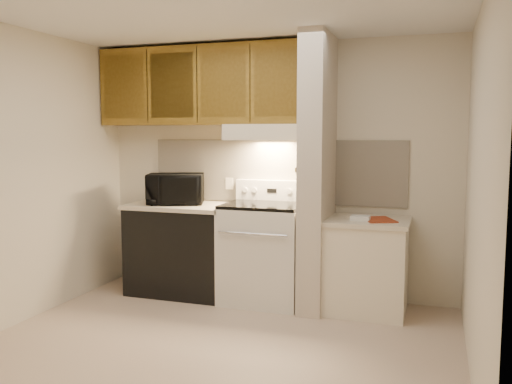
% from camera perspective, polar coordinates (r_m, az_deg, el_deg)
% --- Properties ---
extents(floor, '(3.60, 3.60, 0.00)m').
position_cam_1_polar(floor, '(4.32, -3.96, -15.73)').
color(floor, '#C5AD97').
rests_on(floor, ground).
extents(ceiling, '(3.60, 3.60, 0.00)m').
position_cam_1_polar(ceiling, '(4.11, -4.23, 18.63)').
color(ceiling, white).
rests_on(ceiling, wall_back).
extents(wall_back, '(3.60, 2.50, 0.02)m').
position_cam_1_polar(wall_back, '(5.44, 1.99, 2.35)').
color(wall_back, beige).
rests_on(wall_back, floor).
extents(wall_left, '(0.02, 3.00, 2.50)m').
position_cam_1_polar(wall_left, '(5.00, -23.50, 1.51)').
color(wall_left, beige).
rests_on(wall_left, floor).
extents(wall_right, '(0.02, 3.00, 2.50)m').
position_cam_1_polar(wall_right, '(3.73, 22.36, 0.15)').
color(wall_right, beige).
rests_on(wall_right, floor).
extents(backsplash, '(2.60, 0.02, 0.63)m').
position_cam_1_polar(backsplash, '(5.43, 1.95, 2.18)').
color(backsplash, white).
rests_on(backsplash, wall_back).
extents(range_body, '(0.76, 0.65, 0.92)m').
position_cam_1_polar(range_body, '(5.23, 0.87, -6.57)').
color(range_body, silver).
rests_on(range_body, floor).
extents(oven_window, '(0.50, 0.01, 0.30)m').
position_cam_1_polar(oven_window, '(4.92, -0.25, -6.88)').
color(oven_window, black).
rests_on(oven_window, range_body).
extents(oven_handle, '(0.65, 0.02, 0.02)m').
position_cam_1_polar(oven_handle, '(4.84, -0.40, -4.44)').
color(oven_handle, silver).
rests_on(oven_handle, range_body).
extents(cooktop, '(0.74, 0.64, 0.03)m').
position_cam_1_polar(cooktop, '(5.14, 0.88, -1.40)').
color(cooktop, black).
rests_on(cooktop, range_body).
extents(range_backguard, '(0.76, 0.08, 0.20)m').
position_cam_1_polar(range_backguard, '(5.40, 1.80, 0.19)').
color(range_backguard, silver).
rests_on(range_backguard, range_body).
extents(range_display, '(0.10, 0.01, 0.04)m').
position_cam_1_polar(range_display, '(5.36, 1.67, 0.15)').
color(range_display, black).
rests_on(range_display, range_backguard).
extents(range_knob_left_outer, '(0.05, 0.02, 0.05)m').
position_cam_1_polar(range_knob_left_outer, '(5.44, -1.16, 0.24)').
color(range_knob_left_outer, silver).
rests_on(range_knob_left_outer, range_backguard).
extents(range_knob_left_inner, '(0.05, 0.02, 0.05)m').
position_cam_1_polar(range_knob_left_inner, '(5.41, -0.16, 0.21)').
color(range_knob_left_inner, silver).
rests_on(range_knob_left_inner, range_backguard).
extents(range_knob_right_inner, '(0.05, 0.02, 0.05)m').
position_cam_1_polar(range_knob_right_inner, '(5.31, 3.52, 0.08)').
color(range_knob_right_inner, silver).
rests_on(range_knob_right_inner, range_backguard).
extents(range_knob_right_outer, '(0.05, 0.02, 0.05)m').
position_cam_1_polar(range_knob_right_outer, '(5.28, 4.57, 0.04)').
color(range_knob_right_outer, silver).
rests_on(range_knob_right_outer, range_backguard).
extents(dishwasher_front, '(1.00, 0.63, 0.87)m').
position_cam_1_polar(dishwasher_front, '(5.56, -7.81, -6.10)').
color(dishwasher_front, black).
rests_on(dishwasher_front, floor).
extents(left_countertop, '(1.04, 0.67, 0.04)m').
position_cam_1_polar(left_countertop, '(5.49, -7.88, -1.45)').
color(left_countertop, beige).
rests_on(left_countertop, dishwasher_front).
extents(spoon_rest, '(0.24, 0.08, 0.02)m').
position_cam_1_polar(spoon_rest, '(5.67, -8.95, -0.95)').
color(spoon_rest, black).
rests_on(spoon_rest, left_countertop).
extents(teal_jar, '(0.10, 0.10, 0.10)m').
position_cam_1_polar(teal_jar, '(5.83, -10.01, -0.37)').
color(teal_jar, '#1B605C').
rests_on(teal_jar, left_countertop).
extents(outlet, '(0.08, 0.01, 0.12)m').
position_cam_1_polar(outlet, '(5.58, -2.82, 0.90)').
color(outlet, '#F1E4C8').
rests_on(outlet, backsplash).
extents(microwave, '(0.64, 0.54, 0.30)m').
position_cam_1_polar(microwave, '(5.47, -8.47, 0.32)').
color(microwave, black).
rests_on(microwave, left_countertop).
extents(partition_pillar, '(0.22, 0.70, 2.50)m').
position_cam_1_polar(partition_pillar, '(4.98, 6.48, 1.96)').
color(partition_pillar, beige).
rests_on(partition_pillar, floor).
extents(pillar_trim, '(0.01, 0.70, 0.04)m').
position_cam_1_polar(pillar_trim, '(5.00, 5.19, 2.56)').
color(pillar_trim, olive).
rests_on(pillar_trim, partition_pillar).
extents(knife_strip, '(0.02, 0.42, 0.04)m').
position_cam_1_polar(knife_strip, '(4.95, 4.99, 2.76)').
color(knife_strip, black).
rests_on(knife_strip, partition_pillar).
extents(knife_blade_a, '(0.01, 0.03, 0.16)m').
position_cam_1_polar(knife_blade_a, '(4.81, 4.40, 1.48)').
color(knife_blade_a, silver).
rests_on(knife_blade_a, knife_strip).
extents(knife_handle_a, '(0.02, 0.02, 0.10)m').
position_cam_1_polar(knife_handle_a, '(4.81, 4.45, 3.27)').
color(knife_handle_a, black).
rests_on(knife_handle_a, knife_strip).
extents(knife_blade_b, '(0.01, 0.04, 0.18)m').
position_cam_1_polar(knife_blade_b, '(4.88, 4.60, 1.42)').
color(knife_blade_b, silver).
rests_on(knife_blade_b, knife_strip).
extents(knife_handle_b, '(0.02, 0.02, 0.10)m').
position_cam_1_polar(knife_handle_b, '(4.86, 4.60, 3.29)').
color(knife_handle_b, black).
rests_on(knife_handle_b, knife_strip).
extents(knife_blade_c, '(0.01, 0.04, 0.20)m').
position_cam_1_polar(knife_blade_c, '(4.97, 4.85, 1.39)').
color(knife_blade_c, silver).
rests_on(knife_blade_c, knife_strip).
extents(knife_handle_c, '(0.02, 0.02, 0.10)m').
position_cam_1_polar(knife_handle_c, '(4.95, 4.86, 3.34)').
color(knife_handle_c, black).
rests_on(knife_handle_c, knife_strip).
extents(knife_blade_d, '(0.01, 0.04, 0.16)m').
position_cam_1_polar(knife_blade_d, '(5.03, 5.03, 1.67)').
color(knife_blade_d, silver).
rests_on(knife_blade_d, knife_strip).
extents(knife_handle_d, '(0.02, 0.02, 0.10)m').
position_cam_1_polar(knife_handle_d, '(5.03, 5.07, 3.39)').
color(knife_handle_d, black).
rests_on(knife_handle_d, knife_strip).
extents(knife_blade_e, '(0.01, 0.04, 0.18)m').
position_cam_1_polar(knife_blade_e, '(5.10, 5.23, 1.62)').
color(knife_blade_e, silver).
rests_on(knife_blade_e, knife_strip).
extents(knife_handle_e, '(0.02, 0.02, 0.10)m').
position_cam_1_polar(knife_handle_e, '(5.10, 5.27, 3.42)').
color(knife_handle_e, black).
rests_on(knife_handle_e, knife_strip).
extents(oven_mitt, '(0.03, 0.11, 0.26)m').
position_cam_1_polar(oven_mitt, '(5.18, 5.43, 1.30)').
color(oven_mitt, gray).
rests_on(oven_mitt, partition_pillar).
extents(right_cab_base, '(0.70, 0.60, 0.81)m').
position_cam_1_polar(right_cab_base, '(5.03, 11.54, -7.83)').
color(right_cab_base, '#F1E4C8').
rests_on(right_cab_base, floor).
extents(right_countertop, '(0.74, 0.64, 0.04)m').
position_cam_1_polar(right_countertop, '(4.95, 11.64, -3.05)').
color(right_countertop, beige).
rests_on(right_countertop, right_cab_base).
extents(red_folder, '(0.36, 0.41, 0.01)m').
position_cam_1_polar(red_folder, '(4.91, 12.77, -2.85)').
color(red_folder, maroon).
rests_on(red_folder, right_countertop).
extents(white_box, '(0.17, 0.11, 0.04)m').
position_cam_1_polar(white_box, '(4.85, 10.92, -2.71)').
color(white_box, white).
rests_on(white_box, right_countertop).
extents(range_hood, '(0.78, 0.44, 0.15)m').
position_cam_1_polar(range_hood, '(5.22, 1.31, 6.31)').
color(range_hood, '#F1E4C8').
rests_on(range_hood, upper_cabinets).
extents(hood_lip, '(0.78, 0.04, 0.06)m').
position_cam_1_polar(hood_lip, '(5.02, 0.60, 5.80)').
color(hood_lip, '#F1E4C8').
rests_on(hood_lip, range_hood).
extents(upper_cabinets, '(2.18, 0.33, 0.77)m').
position_cam_1_polar(upper_cabinets, '(5.52, -5.52, 11.05)').
color(upper_cabinets, olive).
rests_on(upper_cabinets, wall_back).
extents(cab_door_a, '(0.46, 0.01, 0.63)m').
position_cam_1_polar(cab_door_a, '(5.77, -13.75, 10.70)').
color(cab_door_a, olive).
rests_on(cab_door_a, upper_cabinets).
extents(cab_gap_a, '(0.01, 0.01, 0.73)m').
position_cam_1_polar(cab_gap_a, '(5.63, -11.37, 10.87)').
color(cab_gap_a, black).
rests_on(cab_gap_a, upper_cabinets).
extents(cab_door_b, '(0.46, 0.01, 0.63)m').
position_cam_1_polar(cab_door_b, '(5.50, -8.85, 11.03)').
color(cab_door_b, olive).
rests_on(cab_door_b, upper_cabinets).
extents(cab_gap_b, '(0.01, 0.01, 0.73)m').
position_cam_1_polar(cab_gap_b, '(5.38, -6.23, 11.18)').
color(cab_gap_b, black).
rests_on(cab_gap_b, upper_cabinets).
extents(cab_door_c, '(0.46, 0.01, 0.63)m').
position_cam_1_polar(cab_door_c, '(5.27, -3.48, 11.30)').
color(cab_door_c, olive).
rests_on(cab_door_c, upper_cabinets).
extents(cab_gap_c, '(0.01, 0.01, 0.73)m').
position_cam_1_polar(cab_gap_c, '(5.18, -0.63, 11.41)').
color(cab_gap_c, black).
rests_on(cab_gap_c, upper_cabinets).
extents(cab_door_d, '(0.46, 0.01, 0.63)m').
position_cam_1_polar(cab_door_d, '(5.09, 2.33, 11.49)').
color(cab_door_d, olive).
rests_on(cab_door_d, upper_cabinets).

